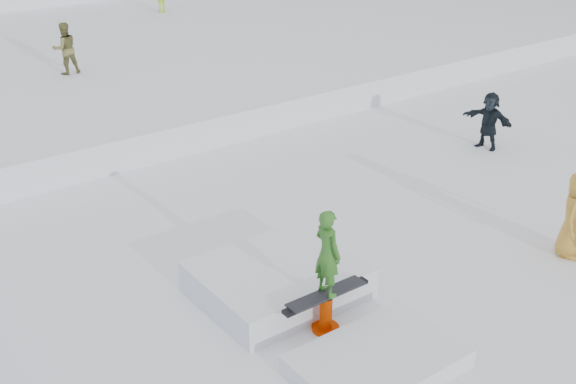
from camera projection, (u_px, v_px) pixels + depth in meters
ground at (334, 299)px, 12.17m from camera, size 120.00×120.00×0.00m
snow_midrise at (23, 67)px, 23.62m from camera, size 50.00×18.00×0.80m
walker_olive at (65, 48)px, 21.16m from camera, size 0.77×0.62×1.52m
spectator_yellow at (575, 215)px, 13.17m from camera, size 0.93×0.74×1.65m
spectator_dark at (489, 121)px, 18.00m from camera, size 0.64×1.40×1.46m
jib_rail_feature at (303, 297)px, 11.69m from camera, size 2.60×4.40×2.11m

